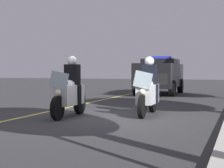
# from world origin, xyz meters

# --- Properties ---
(ground_plane) EXTENTS (80.00, 80.00, 0.00)m
(ground_plane) POSITION_xyz_m (0.00, 0.00, 0.00)
(ground_plane) COLOR #333335
(lane_stripe_center) EXTENTS (48.00, 0.12, 0.01)m
(lane_stripe_center) POSITION_xyz_m (0.00, -2.10, 0.00)
(lane_stripe_center) COLOR #E0D14C
(lane_stripe_center) RESTS_ON ground
(police_motorcycle_lead_left) EXTENTS (2.14, 0.58, 1.72)m
(police_motorcycle_lead_left) POSITION_xyz_m (0.15, -0.91, 0.70)
(police_motorcycle_lead_left) COLOR black
(police_motorcycle_lead_left) RESTS_ON ground
(police_motorcycle_lead_right) EXTENTS (2.14, 0.58, 1.72)m
(police_motorcycle_lead_right) POSITION_xyz_m (-0.98, 1.08, 0.70)
(police_motorcycle_lead_right) COLOR black
(police_motorcycle_lead_right) RESTS_ON ground
(police_suv) EXTENTS (4.96, 2.20, 2.05)m
(police_suv) POSITION_xyz_m (-10.03, -0.52, 1.07)
(police_suv) COLOR black
(police_suv) RESTS_ON ground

